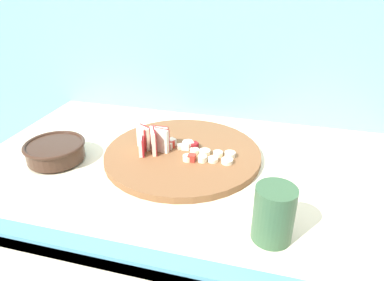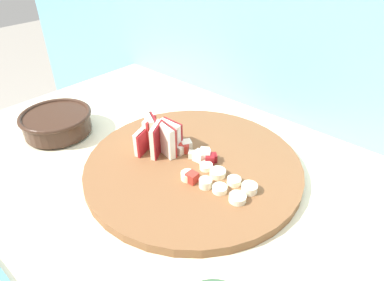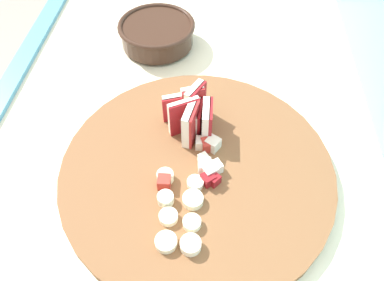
{
  "view_description": "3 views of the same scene",
  "coord_description": "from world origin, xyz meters",
  "px_view_note": "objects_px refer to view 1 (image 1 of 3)",
  "views": [
    {
      "loc": [
        0.21,
        -0.74,
        1.36
      ],
      "look_at": [
        -0.01,
        0.06,
        0.93
      ],
      "focal_mm": 32.46,
      "sensor_mm": 36.0,
      "label": 1
    },
    {
      "loc": [
        0.32,
        -0.34,
        1.3
      ],
      "look_at": [
        -0.06,
        0.08,
        0.92
      ],
      "focal_mm": 31.24,
      "sensor_mm": 36.0,
      "label": 2
    },
    {
      "loc": [
        0.3,
        0.06,
        1.37
      ],
      "look_at": [
        -0.05,
        0.04,
        0.93
      ],
      "focal_mm": 34.49,
      "sensor_mm": 36.0,
      "label": 3
    }
  ],
  "objects_px": {
    "cutting_board": "(183,154)",
    "small_jar": "(274,214)",
    "apple_dice_pile": "(183,146)",
    "ceramic_bowl": "(55,150)",
    "banana_slice_rows": "(211,156)",
    "apple_wedge_fan": "(152,140)"
  },
  "relations": [
    {
      "from": "cutting_board",
      "to": "small_jar",
      "type": "bearing_deg",
      "value": -45.26
    },
    {
      "from": "apple_dice_pile",
      "to": "ceramic_bowl",
      "type": "distance_m",
      "value": 0.34
    },
    {
      "from": "ceramic_bowl",
      "to": "apple_dice_pile",
      "type": "bearing_deg",
      "value": 20.26
    },
    {
      "from": "apple_dice_pile",
      "to": "banana_slice_rows",
      "type": "xyz_separation_m",
      "value": [
        0.08,
        -0.03,
        -0.0
      ]
    },
    {
      "from": "apple_wedge_fan",
      "to": "banana_slice_rows",
      "type": "relative_size",
      "value": 0.75
    },
    {
      "from": "banana_slice_rows",
      "to": "small_jar",
      "type": "bearing_deg",
      "value": -54.12
    },
    {
      "from": "ceramic_bowl",
      "to": "apple_wedge_fan",
      "type": "bearing_deg",
      "value": 21.5
    },
    {
      "from": "banana_slice_rows",
      "to": "ceramic_bowl",
      "type": "relative_size",
      "value": 0.81
    },
    {
      "from": "small_jar",
      "to": "apple_wedge_fan",
      "type": "bearing_deg",
      "value": 144.13
    },
    {
      "from": "apple_wedge_fan",
      "to": "cutting_board",
      "type": "bearing_deg",
      "value": 8.9
    },
    {
      "from": "cutting_board",
      "to": "small_jar",
      "type": "xyz_separation_m",
      "value": [
        0.25,
        -0.25,
        0.05
      ]
    },
    {
      "from": "small_jar",
      "to": "cutting_board",
      "type": "bearing_deg",
      "value": 134.74
    },
    {
      "from": "apple_wedge_fan",
      "to": "small_jar",
      "type": "height_order",
      "value": "small_jar"
    },
    {
      "from": "apple_wedge_fan",
      "to": "apple_dice_pile",
      "type": "distance_m",
      "value": 0.09
    },
    {
      "from": "cutting_board",
      "to": "apple_wedge_fan",
      "type": "relative_size",
      "value": 4.36
    },
    {
      "from": "cutting_board",
      "to": "banana_slice_rows",
      "type": "bearing_deg",
      "value": -12.56
    },
    {
      "from": "apple_dice_pile",
      "to": "small_jar",
      "type": "relative_size",
      "value": 0.88
    },
    {
      "from": "apple_wedge_fan",
      "to": "banana_slice_rows",
      "type": "height_order",
      "value": "apple_wedge_fan"
    },
    {
      "from": "apple_dice_pile",
      "to": "ceramic_bowl",
      "type": "relative_size",
      "value": 0.63
    },
    {
      "from": "apple_dice_pile",
      "to": "banana_slice_rows",
      "type": "height_order",
      "value": "apple_dice_pile"
    },
    {
      "from": "cutting_board",
      "to": "banana_slice_rows",
      "type": "xyz_separation_m",
      "value": [
        0.08,
        -0.02,
        0.02
      ]
    },
    {
      "from": "banana_slice_rows",
      "to": "small_jar",
      "type": "height_order",
      "value": "small_jar"
    }
  ]
}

